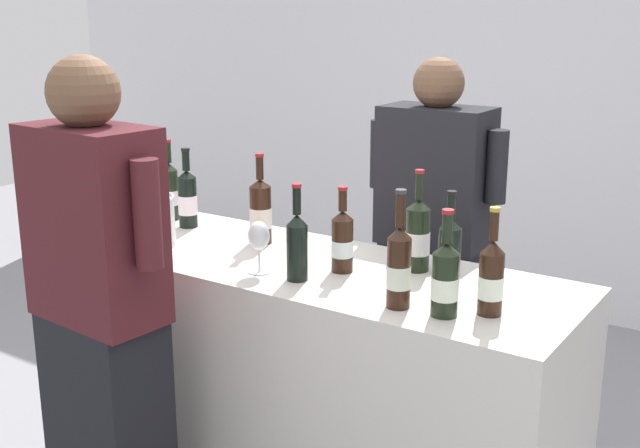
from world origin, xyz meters
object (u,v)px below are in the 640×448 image
object	(u,v)px
person_guest	(102,337)
wine_bottle_3	(169,190)
wine_bottle_4	(491,277)
ice_bucket	(146,221)
wine_bottle_2	(187,198)
wine_bottle_7	(449,249)
wine_bottle_6	(399,266)
wine_bottle_1	(297,244)
wine_bottle_0	(261,211)
wine_bottle_9	(418,235)
wine_bottle_5	(342,241)
person_server	(432,270)
wine_bottle_8	(445,279)
wine_glass	(259,238)

from	to	relation	value
person_guest	wine_bottle_3	bearing A→B (deg)	120.07
wine_bottle_4	ice_bucket	xyz separation A→B (m)	(-1.34, -0.06, -0.02)
wine_bottle_2	ice_bucket	distance (m)	0.30
wine_bottle_7	ice_bucket	xyz separation A→B (m)	(-1.12, -0.24, -0.02)
wine_bottle_7	person_guest	xyz separation A→B (m)	(-0.87, -0.70, -0.26)
wine_bottle_2	ice_bucket	size ratio (longest dim) A/B	1.46
wine_bottle_2	wine_bottle_6	distance (m)	1.19
wine_bottle_6	wine_bottle_7	world-z (taller)	wine_bottle_6
wine_bottle_3	person_guest	bearing A→B (deg)	-59.93
wine_bottle_1	wine_bottle_7	world-z (taller)	wine_bottle_1
wine_bottle_4	ice_bucket	distance (m)	1.34
wine_bottle_0	wine_bottle_9	distance (m)	0.64
wine_bottle_2	wine_bottle_5	world-z (taller)	wine_bottle_2
wine_bottle_1	wine_bottle_4	size ratio (longest dim) A/B	1.00
wine_bottle_5	ice_bucket	world-z (taller)	wine_bottle_5
wine_bottle_0	wine_bottle_5	size ratio (longest dim) A/B	1.17
wine_bottle_0	wine_bottle_5	distance (m)	0.45
wine_bottle_3	wine_bottle_9	size ratio (longest dim) A/B	0.98
wine_bottle_9	person_guest	size ratio (longest dim) A/B	0.20
wine_bottle_1	wine_bottle_5	bearing A→B (deg)	64.27
wine_bottle_5	wine_bottle_0	bearing A→B (deg)	165.14
ice_bucket	person_server	world-z (taller)	person_server
wine_bottle_1	wine_bottle_8	world-z (taller)	wine_bottle_1
wine_bottle_9	ice_bucket	distance (m)	1.02
wine_bottle_4	wine_bottle_6	bearing A→B (deg)	-158.43
wine_bottle_8	ice_bucket	xyz separation A→B (m)	(-1.23, 0.02, -0.01)
wine_bottle_3	wine_bottle_0	bearing A→B (deg)	-6.84
wine_bottle_6	person_server	xyz separation A→B (m)	(-0.30, 0.86, -0.31)
wine_glass	person_server	bearing A→B (deg)	73.80
wine_bottle_6	person_guest	xyz separation A→B (m)	(-0.83, -0.42, -0.28)
wine_bottle_8	wine_bottle_1	bearing A→B (deg)	177.86
wine_bottle_9	wine_glass	bearing A→B (deg)	-143.64
person_guest	person_server	bearing A→B (deg)	67.36
person_server	wine_bottle_9	bearing A→B (deg)	-69.90
wine_bottle_2	wine_bottle_3	world-z (taller)	wine_bottle_3
wine_bottle_1	wine_bottle_9	distance (m)	0.42
wine_bottle_2	wine_bottle_4	distance (m)	1.41
wine_bottle_8	ice_bucket	bearing A→B (deg)	178.96
wine_bottle_2	wine_bottle_3	distance (m)	0.15
wine_bottle_6	wine_glass	world-z (taller)	wine_bottle_6
wine_bottle_3	wine_bottle_7	bearing A→B (deg)	-3.97
wine_bottle_5	ice_bucket	distance (m)	0.79
wine_bottle_2	wine_bottle_7	size ratio (longest dim) A/B	1.06
wine_bottle_4	wine_bottle_5	bearing A→B (deg)	170.65
person_guest	wine_bottle_8	bearing A→B (deg)	23.87
wine_bottle_0	person_guest	xyz separation A→B (m)	(-0.08, -0.72, -0.27)
wine_bottle_5	wine_bottle_9	distance (m)	0.26
wine_bottle_4	wine_glass	size ratio (longest dim) A/B	1.80
wine_bottle_4	person_server	world-z (taller)	person_server
wine_bottle_2	person_guest	distance (m)	0.85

